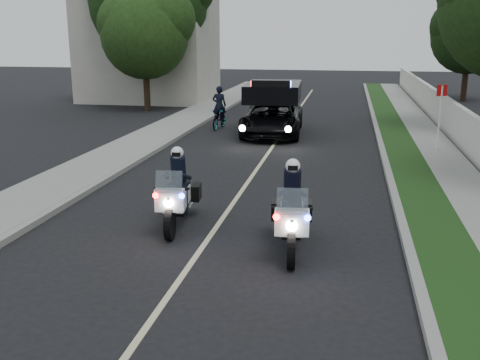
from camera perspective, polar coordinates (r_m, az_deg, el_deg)
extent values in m
plane|color=black|center=(10.25, -5.77, -9.54)|extent=(120.00, 120.00, 0.00)
cube|color=gray|center=(19.42, 14.67, 1.99)|extent=(0.20, 60.00, 0.15)
cube|color=#193814|center=(19.48, 16.73, 1.89)|extent=(1.20, 60.00, 0.16)
cube|color=gray|center=(19.65, 20.50, 1.69)|extent=(1.40, 60.00, 0.16)
cube|color=gray|center=(20.55, -8.78, 2.99)|extent=(0.20, 60.00, 0.15)
cube|color=gray|center=(20.95, -11.62, 3.09)|extent=(2.00, 60.00, 0.16)
cube|color=#A8A396|center=(37.19, -9.35, 13.48)|extent=(8.00, 6.00, 7.00)
cube|color=#BFB78C|center=(19.58, 2.61, 2.36)|extent=(0.12, 50.00, 0.01)
imported|color=black|center=(24.11, 3.33, 4.69)|extent=(2.72, 5.41, 2.57)
imported|color=black|center=(25.57, -2.13, 5.28)|extent=(0.72, 1.77, 0.90)
imported|color=black|center=(25.57, -2.13, 5.28)|extent=(0.66, 0.46, 1.75)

